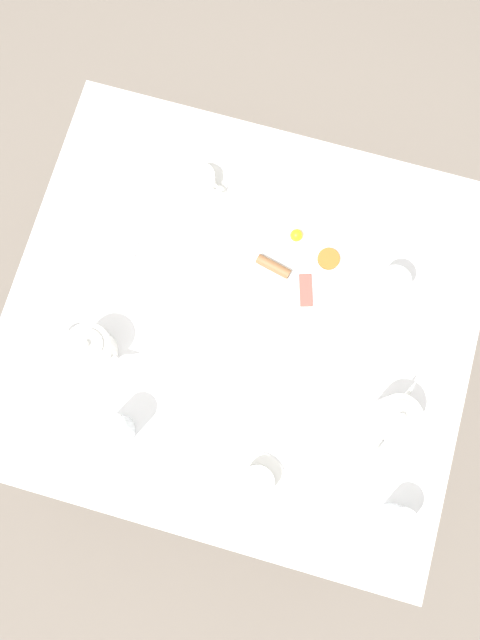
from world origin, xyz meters
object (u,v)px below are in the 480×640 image
teacup_with_saucer_right (257,482)px  water_glass_short (398,522)px  fork_by_plate (36,431)px  fork_spare (101,159)px  wine_glass_spare (389,287)px  teapot_far (395,419)px  teapot_near (91,348)px  breakfast_plate (300,263)px  knife_by_plate (247,372)px  napkin_folded (106,250)px  spoon_for_tea (399,220)px  water_glass_tall (115,430)px  teacup_with_saucer_left (200,182)px

teacup_with_saucer_right → water_glass_short: 0.32m
fork_by_plate → fork_spare: 0.70m
wine_glass_spare → teapot_far: bearing=15.7°
teapot_near → fork_spare: (-0.48, -0.14, -0.05)m
teapot_far → breakfast_plate: bearing=57.5°
knife_by_plate → fork_spare: 0.66m
wine_glass_spare → fork_by_plate: size_ratio=0.76×
fork_spare → fork_by_plate: bearing=5.5°
teacup_with_saucer_right → napkin_folded: bearing=-130.7°
spoon_for_tea → fork_spare: same height
water_glass_tall → teapot_near: bearing=-145.0°
fork_by_plate → fork_spare: size_ratio=1.28×
knife_by_plate → fork_by_plate: bearing=-58.6°
teacup_with_saucer_left → knife_by_plate: (0.42, 0.24, -0.02)m
wine_glass_spare → teapot_near: bearing=-62.8°
water_glass_tall → water_glass_short: size_ratio=1.18×
napkin_folded → breakfast_plate: bearing=101.5°
teacup_with_saucer_left → teacup_with_saucer_right: bearing=26.4°
fork_spare → teapot_near: bearing=16.7°
teacup_with_saucer_left → fork_by_plate: teacup_with_saucer_left is taller
teacup_with_saucer_left → napkin_folded: 0.29m
fork_by_plate → knife_by_plate: same height
teacup_with_saucer_left → wine_glass_spare: bearing=73.7°
knife_by_plate → spoon_for_tea: size_ratio=1.40×
teacup_with_saucer_left → fork_spare: size_ratio=1.02×
breakfast_plate → knife_by_plate: (0.29, -0.05, -0.01)m
water_glass_short → spoon_for_tea: 0.72m
water_glass_short → fork_by_plate: (0.03, -0.85, -0.05)m
napkin_folded → fork_by_plate: (0.46, -0.02, -0.00)m
fork_spare → wine_glass_spare: bearing=79.0°
teapot_near → water_glass_tall: same height
teacup_with_saucer_left → teacup_with_saucer_right: (0.66, 0.33, 0.00)m
teapot_near → fork_spare: 0.50m
teapot_far → water_glass_short: (0.22, 0.06, 0.00)m
wine_glass_spare → knife_by_plate: bearing=-44.4°
water_glass_tall → wine_glass_spare: (-0.49, 0.52, -0.00)m
teapot_far → teacup_with_saucer_right: bearing=143.6°
teacup_with_saucer_right → fork_spare: (-0.66, -0.59, -0.02)m
wine_glass_spare → napkin_folded: bearing=-83.5°
water_glass_short → knife_by_plate: (-0.23, -0.41, -0.05)m
teacup_with_saucer_left → water_glass_tall: bearing=-0.8°
water_glass_short → spoon_for_tea: water_glass_short is taller
knife_by_plate → napkin_folded: bearing=-115.2°
teapot_far → teacup_with_saucer_left: 0.74m
teapot_far → napkin_folded: (-0.22, -0.77, -0.05)m
knife_by_plate → teapot_far: bearing=86.9°
fork_spare → water_glass_tall: bearing=21.9°
water_glass_tall → napkin_folded: bearing=-157.6°
teacup_with_saucer_right → knife_by_plate: (-0.24, -0.09, -0.02)m
teapot_near → water_glass_tall: 0.20m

